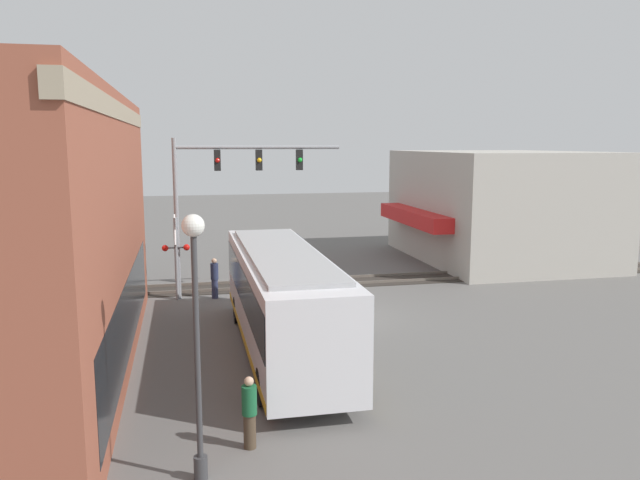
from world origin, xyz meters
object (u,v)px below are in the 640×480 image
at_px(city_bus, 282,297).
at_px(crossing_signal, 176,248).
at_px(parked_car_red, 286,250).
at_px(streetlamp, 196,326).
at_px(pedestrian_at_crossing, 215,278).
at_px(pedestrian_by_lamp, 249,412).

relative_size(city_bus, crossing_signal, 3.08).
bearing_deg(parked_car_red, streetlamp, 166.52).
bearing_deg(pedestrian_at_crossing, parked_car_red, -30.22).
bearing_deg(city_bus, streetlamp, 159.09).
height_order(crossing_signal, parked_car_red, crossing_signal).
relative_size(crossing_signal, parked_car_red, 0.79).
xyz_separation_m(city_bus, pedestrian_by_lamp, (-6.28, 1.72, -1.01)).
relative_size(parked_car_red, pedestrian_at_crossing, 2.70).
xyz_separation_m(city_bus, pedestrian_at_crossing, (7.67, 1.81, -0.94)).
height_order(streetlamp, pedestrian_at_crossing, streetlamp).
distance_m(streetlamp, parked_car_red, 23.41).
xyz_separation_m(city_bus, streetlamp, (-7.40, 2.83, 1.36)).
bearing_deg(crossing_signal, parked_car_red, -38.89).
xyz_separation_m(streetlamp, pedestrian_at_crossing, (15.07, -1.02, -2.30)).
xyz_separation_m(parked_car_red, pedestrian_at_crossing, (-7.56, 4.41, 0.21)).
bearing_deg(pedestrian_by_lamp, pedestrian_at_crossing, 0.36).
distance_m(streetlamp, pedestrian_at_crossing, 15.28).
relative_size(city_bus, parked_car_red, 2.42).
bearing_deg(crossing_signal, pedestrian_by_lamp, -173.12).
height_order(parked_car_red, pedestrian_by_lamp, pedestrian_by_lamp).
bearing_deg(city_bus, pedestrian_at_crossing, 13.24).
height_order(crossing_signal, pedestrian_by_lamp, crossing_signal).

